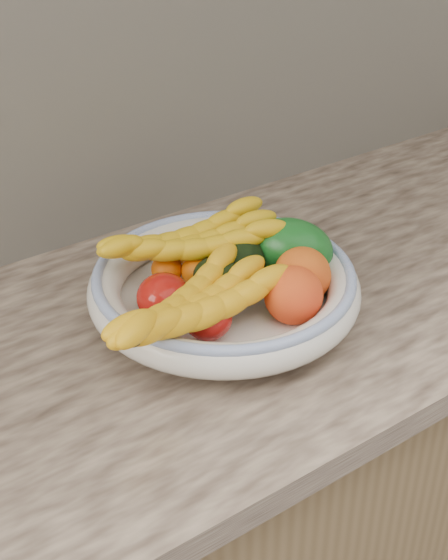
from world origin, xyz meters
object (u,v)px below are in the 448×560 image
fruit_bowl (224,287)px  banana_bunch_back (190,246)px  green_mango (290,249)px  banana_bunch_front (194,311)px

fruit_bowl → banana_bunch_back: bearing=100.2°
fruit_bowl → green_mango: bearing=-2.9°
fruit_bowl → banana_bunch_back: size_ratio=1.34×
fruit_bowl → banana_bunch_back: banana_bunch_back is taller
green_mango → banana_bunch_front: bearing=160.1°
fruit_bowl → banana_bunch_front: 0.12m
green_mango → banana_bunch_front: size_ratio=0.41×
green_mango → banana_bunch_front: green_mango is taller
banana_bunch_back → green_mango: bearing=-18.4°
green_mango → fruit_bowl: bearing=141.0°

